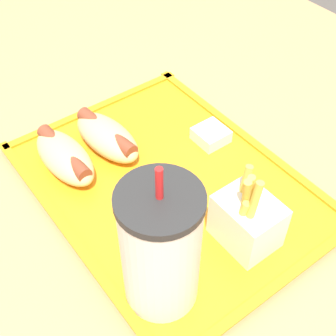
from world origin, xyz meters
TOP-DOWN VIEW (x-y plane):
  - dining_table at (0.00, 0.00)m, footprint 1.29×1.12m
  - food_tray at (-0.00, 0.00)m, footprint 0.40×0.30m
  - soda_cup at (-0.13, 0.10)m, footprint 0.08×0.08m
  - hot_dog_far at (0.10, 0.10)m, footprint 0.12×0.06m
  - hot_dog_near at (0.10, 0.03)m, footprint 0.13×0.07m
  - fries_carton at (-0.13, -0.02)m, footprint 0.07×0.06m
  - sauce_cup_mayo at (0.03, -0.10)m, footprint 0.04×0.04m

SIDE VIEW (x-z plane):
  - dining_table at x=0.00m, z-range 0.00..0.76m
  - food_tray at x=0.00m, z-range 0.75..0.77m
  - sauce_cup_mayo at x=0.03m, z-range 0.77..0.79m
  - hot_dog_far at x=0.10m, z-range 0.77..0.81m
  - hot_dog_near at x=0.10m, z-range 0.77..0.81m
  - fries_carton at x=-0.13m, z-range 0.74..0.86m
  - soda_cup at x=-0.13m, z-range 0.75..0.94m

